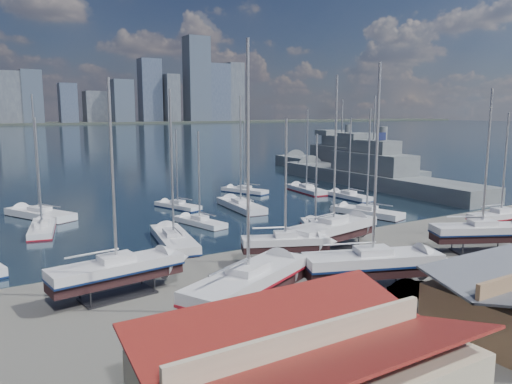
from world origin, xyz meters
TOP-DOWN VIEW (x-y plane):
  - ground at (0.00, -10.00)m, footprint 1400.00×1400.00m
  - water at (0.00, 300.00)m, footprint 1400.00×600.00m
  - shed_red at (-18.00, -26.00)m, footprint 14.70×9.45m
  - sailboat_cradle_0 at (-20.97, -6.48)m, footprint 10.30×4.03m
  - sailboat_cradle_1 at (-14.20, -14.38)m, footprint 11.77×7.89m
  - sailboat_cradle_2 at (-5.34, -6.05)m, footprint 8.18×5.19m
  - sailboat_cradle_3 at (-3.55, -15.35)m, footprint 11.19×6.58m
  - sailboat_cradle_4 at (1.21, -5.05)m, footprint 11.01×4.93m
  - sailboat_cradle_5 at (13.25, -13.29)m, footprint 10.09×6.85m
  - sailboat_cradle_6 at (21.93, -9.74)m, footprint 8.60×3.42m
  - sailboat_moored_1 at (-22.57, 18.31)m, footprint 4.50×9.56m
  - sailboat_moored_2 at (-21.57, 26.86)m, footprint 7.77×11.31m
  - sailboat_moored_3 at (-11.61, 5.42)m, footprint 5.09×11.62m
  - sailboat_moored_4 at (-5.48, 12.09)m, footprint 4.05×8.26m
  - sailboat_moored_5 at (-3.62, 23.51)m, footprint 4.66×8.21m
  - sailboat_moored_6 at (4.96, 2.57)m, footprint 5.53×8.06m
  - sailboat_moored_7 at (3.86, 18.28)m, footprint 4.19×11.34m
  - sailboat_moored_8 at (11.61, 30.55)m, footprint 5.53×8.91m
  - sailboat_moored_9 at (16.06, 5.59)m, footprint 5.24×10.28m
  - sailboat_moored_10 at (22.97, 16.87)m, footprint 2.55×9.02m
  - sailboat_moored_11 at (21.13, 25.58)m, footprint 3.97×10.21m
  - naval_ship_east at (35.86, 24.86)m, footprint 9.61×48.89m
  - naval_ship_west at (44.56, 43.69)m, footprint 9.79×46.33m
  - car_a at (-7.22, -17.94)m, footprint 2.03×4.02m
  - car_b at (-2.15, -18.29)m, footprint 4.17×1.69m
  - car_c at (4.18, -21.65)m, footprint 3.67×6.03m
  - flagpole at (2.42, -9.54)m, footprint 1.07×0.12m

SIDE VIEW (x-z plane):
  - water at x=0.00m, z-range -0.35..0.05m
  - ground at x=0.00m, z-range 0.00..0.00m
  - sailboat_moored_1 at x=-22.57m, z-range -6.58..7.20m
  - sailboat_moored_11 at x=21.13m, z-range -7.13..7.74m
  - sailboat_moored_10 at x=22.97m, z-range -6.43..7.05m
  - sailboat_moored_8 at x=11.61m, z-range -6.15..6.77m
  - sailboat_moored_3 at x=-11.61m, z-range -8.09..8.71m
  - sailboat_moored_5 at x=-3.62m, z-range -5.61..6.23m
  - sailboat_moored_6 at x=4.96m, z-range -5.60..6.22m
  - sailboat_moored_9 at x=16.06m, z-range -7.15..7.80m
  - sailboat_moored_7 at x=3.86m, z-range -8.05..8.70m
  - sailboat_moored_2 at x=-21.57m, z-range -8.05..8.70m
  - sailboat_moored_4 at x=-5.48m, z-range -5.68..6.33m
  - car_a at x=-7.22m, z-range 0.00..1.31m
  - car_b at x=-2.15m, z-range 0.00..1.34m
  - car_c at x=4.18m, z-range 0.00..1.56m
  - naval_ship_west at x=44.56m, z-range -7.41..10.73m
  - naval_ship_east at x=35.86m, z-range -7.52..10.85m
  - sailboat_cradle_2 at x=-5.34m, z-range -4.67..8.54m
  - sailboat_cradle_6 at x=21.93m, z-range -4.90..8.80m
  - sailboat_cradle_5 at x=13.25m, z-range -5.92..10.06m
  - sailboat_cradle_0 at x=-20.97m, z-range -6.01..10.17m
  - sailboat_cradle_3 at x=-3.55m, z-range -6.54..10.82m
  - sailboat_cradle_4 at x=1.21m, z-range -6.49..10.78m
  - sailboat_cradle_1 at x=-14.20m, z-range -7.01..11.40m
  - shed_red at x=-18.00m, z-range 0.07..4.57m
  - flagpole at x=2.42m, z-range 0.93..13.11m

